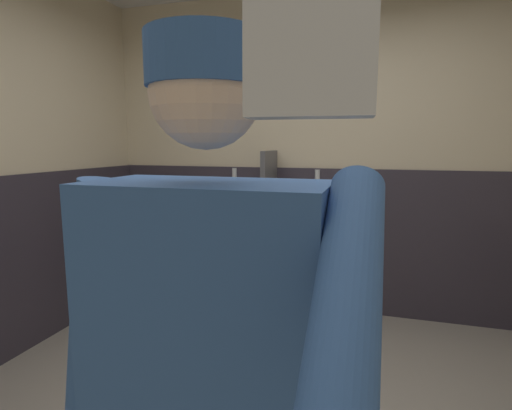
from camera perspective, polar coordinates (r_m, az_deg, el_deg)
wall_back at (r=3.58m, az=9.18°, el=6.89°), size 4.39×0.12×2.71m
wainscot_band_back at (r=3.60m, az=8.74°, el=-4.84°), size 3.79×0.03×1.25m
urinal_left at (r=3.61m, az=-3.64°, el=-2.23°), size 0.40×0.34×1.24m
urinal_middle at (r=3.43m, az=8.20°, el=-2.90°), size 0.40×0.34×1.24m
privacy_divider_panel at (r=3.41m, az=1.84°, el=0.07°), size 0.04×0.40×0.90m
person at (r=0.90m, az=-6.65°, el=-23.81°), size 0.69×0.60×1.65m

